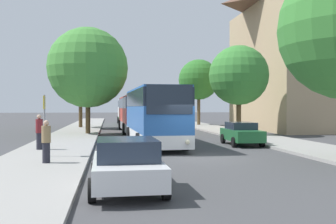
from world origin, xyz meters
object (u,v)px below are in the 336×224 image
tree_left_near (80,67)px  tree_left_far (88,68)px  pedestrian_waiting_far (46,141)px  bus_front (154,115)px  bus_stop_sign (44,118)px  parked_car_left_curb (127,164)px  tree_right_far (239,75)px  parked_car_right_near (241,133)px  bus_middle (135,113)px  bus_rear (128,111)px  pedestrian_waiting_near (39,132)px  tree_right_near (199,80)px

tree_left_near → tree_left_far: 10.53m
pedestrian_waiting_far → tree_left_near: bearing=-41.9°
bus_front → bus_stop_sign: (-5.65, -5.76, 0.01)m
pedestrian_waiting_far → tree_left_near: size_ratio=0.17×
parked_car_left_curb → tree_right_far: bearing=62.3°
parked_car_right_near → bus_stop_sign: bearing=27.1°
bus_front → bus_middle: bearing=89.3°
parked_car_left_curb → tree_right_far: size_ratio=0.59×
bus_stop_sign → tree_left_far: bearing=85.8°
bus_middle → bus_rear: (0.12, 16.47, 0.06)m
bus_stop_sign → pedestrian_waiting_near: (-0.73, 2.97, -0.78)m
bus_rear → parked_car_right_near: bearing=-79.5°
tree_left_near → bus_middle: bearing=-50.8°
bus_middle → tree_left_near: bearing=128.0°
bus_rear → tree_right_near: bearing=-32.8°
bus_middle → parked_car_left_curb: bus_middle is taller
tree_left_far → tree_right_near: (12.97, 14.43, 0.10)m
bus_rear → parked_car_left_curb: 42.78m
bus_middle → tree_right_far: 10.77m
parked_car_left_curb → tree_right_near: size_ratio=0.53×
tree_right_near → pedestrian_waiting_near: bearing=-118.8°
parked_car_right_near → bus_stop_sign: bus_stop_sign is taller
tree_right_far → tree_right_near: bearing=88.0°
pedestrian_waiting_far → tree_right_far: bearing=-84.3°
bus_front → pedestrian_waiting_far: (-5.24, -7.93, -0.86)m
bus_middle → pedestrian_waiting_near: 17.25m
pedestrian_waiting_near → pedestrian_waiting_far: pedestrian_waiting_near is taller
parked_car_left_curb → pedestrian_waiting_far: (-2.98, 4.98, 0.24)m
bus_middle → tree_right_near: size_ratio=1.47×
bus_middle → bus_rear: bearing=88.4°
parked_car_left_curb → parked_car_right_near: size_ratio=1.02×
parked_car_left_curb → tree_right_near: 38.97m
bus_front → tree_left_far: (-4.51, 9.77, 3.85)m
parked_car_left_curb → tree_left_near: 33.81m
bus_stop_sign → pedestrian_waiting_near: bearing=103.8°
bus_middle → parked_car_right_near: size_ratio=2.87×
bus_front → tree_right_far: size_ratio=1.46×
tree_right_near → parked_car_right_near: bearing=-97.0°
tree_left_far → pedestrian_waiting_far: bearing=-92.3°
bus_front → bus_rear: size_ratio=0.90×
pedestrian_waiting_near → tree_left_near: bearing=28.0°
tree_right_far → pedestrian_waiting_far: bearing=-131.2°
pedestrian_waiting_far → tree_left_near: (-0.61, 28.10, 5.76)m
bus_front → tree_left_near: (-5.85, 20.16, 4.91)m
bus_stop_sign → tree_right_near: 33.35m
tree_left_near → parked_car_right_near: bearing=-61.6°
bus_front → tree_left_near: tree_left_near is taller
bus_front → tree_left_far: 11.43m
tree_left_far → tree_left_near: bearing=97.3°
bus_front → bus_rear: bearing=88.4°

